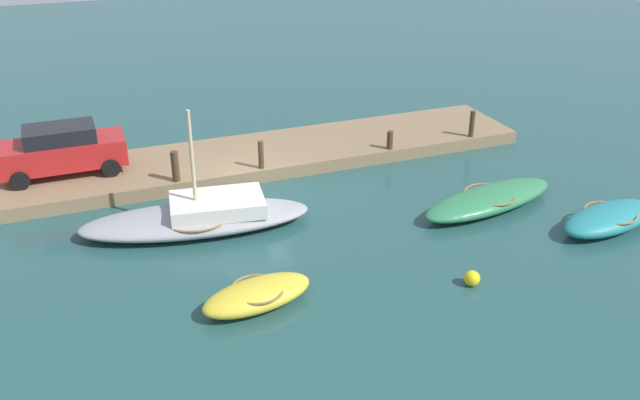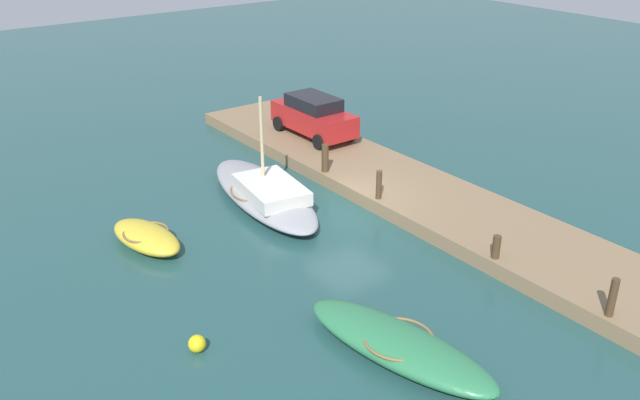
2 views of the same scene
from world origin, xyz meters
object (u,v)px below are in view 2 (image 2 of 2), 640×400
(sailboat_grey, at_px, (265,193))
(mooring_post_mid_west, at_px, (496,247))
(parked_car, at_px, (314,115))
(motorboat_green, at_px, (398,345))
(mooring_post_mid_east, at_px, (379,185))
(marker_buoy, at_px, (197,344))
(mooring_post_west, at_px, (612,297))
(mooring_post_east, at_px, (325,158))
(rowboat_yellow, at_px, (146,237))

(sailboat_grey, height_order, mooring_post_mid_west, sailboat_grey)
(parked_car, bearing_deg, motorboat_green, 151.35)
(sailboat_grey, height_order, mooring_post_mid_east, sailboat_grey)
(mooring_post_mid_west, distance_m, parked_car, 12.03)
(mooring_post_mid_east, xyz_separation_m, marker_buoy, (-3.31, 8.80, -0.79))
(mooring_post_mid_west, bearing_deg, marker_buoy, 77.95)
(mooring_post_west, distance_m, mooring_post_mid_west, 3.69)
(mooring_post_east, relative_size, parked_car, 0.26)
(sailboat_grey, relative_size, parked_car, 1.75)
(mooring_post_west, distance_m, parked_car, 15.66)
(sailboat_grey, relative_size, mooring_post_east, 6.84)
(sailboat_grey, xyz_separation_m, marker_buoy, (-6.22, 5.94, -0.21))
(motorboat_green, distance_m, mooring_post_mid_east, 8.16)
(motorboat_green, xyz_separation_m, rowboat_yellow, (8.86, 2.61, -0.00))
(rowboat_yellow, xyz_separation_m, mooring_post_mid_west, (-7.63, -7.60, 0.50))
(sailboat_grey, bearing_deg, mooring_post_mid_west, -152.24)
(mooring_post_mid_west, relative_size, marker_buoy, 1.61)
(mooring_post_east, xyz_separation_m, parked_car, (3.55, -2.07, 0.37))
(rowboat_yellow, relative_size, mooring_post_west, 3.00)
(mooring_post_mid_west, bearing_deg, rowboat_yellow, 44.86)
(mooring_post_west, bearing_deg, sailboat_grey, 13.65)
(rowboat_yellow, height_order, mooring_post_west, mooring_post_west)
(mooring_post_east, bearing_deg, mooring_post_mid_west, 180.00)
(rowboat_yellow, bearing_deg, mooring_post_west, -156.29)
(parked_car, distance_m, marker_buoy, 14.79)
(sailboat_grey, xyz_separation_m, motorboat_green, (-9.33, 2.12, -0.09))
(mooring_post_mid_west, height_order, parked_car, parked_car)
(sailboat_grey, distance_m, mooring_post_east, 2.93)
(rowboat_yellow, bearing_deg, mooring_post_east, -95.27)
(mooring_post_east, distance_m, parked_car, 4.13)
(rowboat_yellow, distance_m, mooring_post_west, 13.65)
(mooring_post_mid_west, distance_m, mooring_post_mid_east, 5.20)
(sailboat_grey, relative_size, mooring_post_west, 6.92)
(motorboat_green, xyz_separation_m, mooring_post_mid_west, (1.23, -4.98, 0.50))
(rowboat_yellow, xyz_separation_m, mooring_post_east, (0.65, -7.60, 0.69))
(sailboat_grey, height_order, parked_car, sailboat_grey)
(rowboat_yellow, distance_m, parked_car, 10.60)
(mooring_post_mid_west, relative_size, mooring_post_mid_east, 0.68)
(marker_buoy, bearing_deg, sailboat_grey, -43.69)
(motorboat_green, xyz_separation_m, parked_car, (13.07, -7.06, 1.06))
(parked_car, relative_size, marker_buoy, 9.65)
(rowboat_yellow, distance_m, mooring_post_east, 7.66)
(sailboat_grey, relative_size, mooring_post_mid_east, 7.13)
(motorboat_green, relative_size, mooring_post_mid_west, 7.87)
(motorboat_green, bearing_deg, mooring_post_mid_west, -87.19)
(sailboat_grey, distance_m, parked_car, 6.26)
(motorboat_green, distance_m, mooring_post_east, 10.76)
(mooring_post_mid_west, bearing_deg, mooring_post_mid_east, 0.00)
(sailboat_grey, bearing_deg, mooring_post_west, -158.04)
(mooring_post_west, relative_size, mooring_post_mid_east, 1.03)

